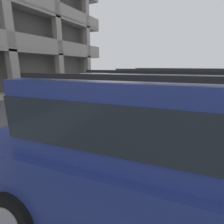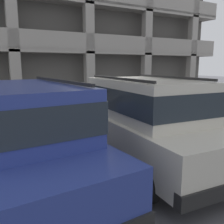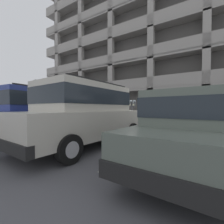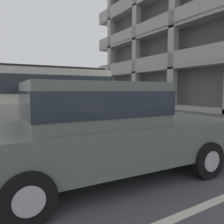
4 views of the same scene
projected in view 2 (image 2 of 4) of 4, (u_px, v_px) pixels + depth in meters
ground_plane at (105, 139)px, 7.96m from camera, size 80.00×80.00×0.10m
sidewalk at (89, 127)px, 9.05m from camera, size 40.00×2.20×0.12m
parking_stall_lines at (170, 143)px, 7.44m from camera, size 11.83×4.80×0.01m
silver_suv at (145, 119)px, 5.67m from camera, size 2.21×4.88×2.03m
red_sedan at (23, 135)px, 4.33m from camera, size 2.23×4.89×2.03m
parking_meter_near at (107, 98)px, 8.14m from camera, size 0.35×0.12×1.49m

